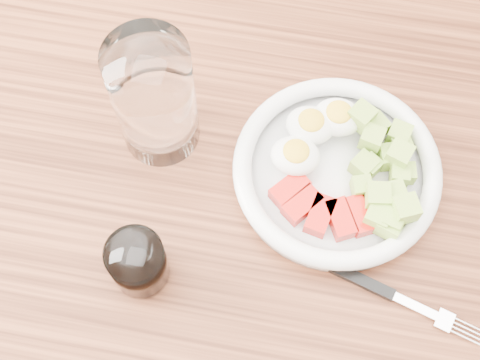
# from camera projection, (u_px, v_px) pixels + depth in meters

# --- Properties ---
(ground) EXTENTS (4.00, 4.00, 0.00)m
(ground) POSITION_uv_depth(u_px,v_px,m) (244.00, 324.00, 1.51)
(ground) COLOR brown
(ground) RESTS_ON ground
(dining_table) EXTENTS (1.50, 0.90, 0.77)m
(dining_table) POSITION_uv_depth(u_px,v_px,m) (246.00, 226.00, 0.90)
(dining_table) COLOR brown
(dining_table) RESTS_ON ground
(bowl) EXTENTS (0.25, 0.25, 0.06)m
(bowl) POSITION_uv_depth(u_px,v_px,m) (338.00, 169.00, 0.80)
(bowl) COLOR white
(bowl) RESTS_ON dining_table
(fork) EXTENTS (0.20, 0.07, 0.01)m
(fork) POSITION_uv_depth(u_px,v_px,m) (376.00, 288.00, 0.76)
(fork) COLOR black
(fork) RESTS_ON dining_table
(water_glass) EXTENTS (0.10, 0.10, 0.17)m
(water_glass) POSITION_uv_depth(u_px,v_px,m) (154.00, 98.00, 0.76)
(water_glass) COLOR white
(water_glass) RESTS_ON dining_table
(coffee_glass) EXTENTS (0.06, 0.06, 0.07)m
(coffee_glass) POSITION_uv_depth(u_px,v_px,m) (138.00, 263.00, 0.74)
(coffee_glass) COLOR white
(coffee_glass) RESTS_ON dining_table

